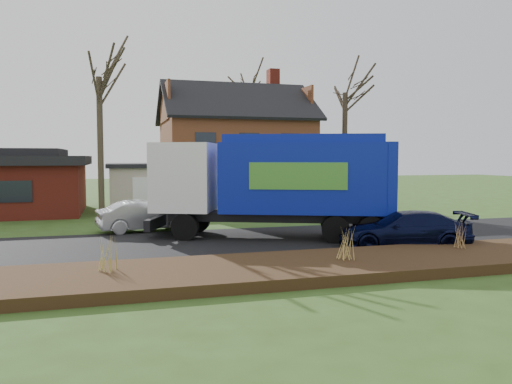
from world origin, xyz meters
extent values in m
plane|color=#2E4717|center=(0.00, 0.00, 0.00)|extent=(120.00, 120.00, 0.00)
cube|color=black|center=(0.00, 0.00, 0.01)|extent=(80.00, 7.00, 0.02)
cube|color=black|center=(0.00, -5.30, 0.15)|extent=(80.00, 3.50, 0.30)
cube|color=#BDAE98|center=(2.00, 14.00, 1.35)|extent=(9.00, 7.50, 2.70)
cube|color=#583219|center=(2.00, 14.00, 4.10)|extent=(9.00, 7.50, 2.80)
cube|color=maroon|center=(5.00, 15.00, 8.46)|extent=(0.70, 0.90, 1.60)
cube|color=#BDAE98|center=(-4.20, 13.50, 1.30)|extent=(3.50, 5.50, 2.60)
cube|color=black|center=(-4.20, 13.50, 2.72)|extent=(3.90, 5.90, 0.24)
cylinder|color=black|center=(-3.09, 0.98, 0.53)|extent=(1.11, 0.73, 1.05)
cylinder|color=black|center=(-2.29, 2.95, 0.53)|extent=(1.11, 0.73, 1.05)
cylinder|color=black|center=(2.25, -1.20, 0.53)|extent=(1.11, 0.73, 1.05)
cylinder|color=black|center=(3.05, 0.77, 0.53)|extent=(1.11, 0.73, 1.05)
cylinder|color=black|center=(3.47, -1.69, 0.53)|extent=(1.11, 0.73, 1.05)
cylinder|color=black|center=(4.27, 0.27, 0.53)|extent=(1.11, 0.73, 1.05)
cube|color=black|center=(0.59, 0.63, 0.86)|extent=(8.52, 4.41, 0.35)
cube|color=white|center=(-2.93, 2.06, 2.43)|extent=(3.11, 3.22, 2.73)
cube|color=black|center=(-3.96, 2.48, 2.58)|extent=(0.92, 2.09, 0.91)
cube|color=black|center=(-4.05, 2.52, 0.56)|extent=(1.19, 2.44, 0.46)
cube|color=#0B198F|center=(1.48, 0.27, 2.43)|extent=(6.86, 4.75, 2.73)
cube|color=#0B198F|center=(1.48, 0.27, 3.95)|extent=(6.46, 4.36, 0.30)
cube|color=#0B198F|center=(4.52, -0.98, 2.33)|extent=(1.30, 2.52, 2.93)
cube|color=#44912F|center=(0.85, -0.87, 2.53)|extent=(3.39, 1.41, 1.01)
cube|color=#44912F|center=(1.82, 1.51, 2.53)|extent=(3.39, 1.41, 1.01)
imported|color=#B4B7BC|center=(-4.40, 3.91, 0.68)|extent=(4.30, 2.12, 1.35)
imported|color=black|center=(4.13, -2.83, 0.66)|extent=(4.91, 3.10, 1.33)
cylinder|color=#3D3425|center=(-6.33, 8.31, 3.63)|extent=(0.30, 0.30, 7.25)
cylinder|color=#382D22|center=(8.42, 10.78, 3.64)|extent=(0.33, 0.33, 7.28)
cylinder|color=#382D21|center=(5.13, 21.69, 4.31)|extent=(0.33, 0.33, 8.62)
cone|color=tan|center=(-5.93, -4.93, 0.78)|extent=(0.04, 0.04, 0.96)
cone|color=tan|center=(-6.09, -4.93, 0.78)|extent=(0.04, 0.04, 0.96)
cone|color=tan|center=(-5.77, -4.93, 0.78)|extent=(0.04, 0.04, 0.96)
cone|color=tan|center=(-5.93, -4.80, 0.78)|extent=(0.04, 0.04, 0.96)
cone|color=tan|center=(-5.93, -5.06, 0.78)|extent=(0.04, 0.04, 0.96)
cone|color=tan|center=(0.57, -5.43, 0.79)|extent=(0.04, 0.04, 0.99)
cone|color=tan|center=(0.41, -5.43, 0.79)|extent=(0.04, 0.04, 0.99)
cone|color=tan|center=(0.73, -5.43, 0.79)|extent=(0.04, 0.04, 0.99)
cone|color=tan|center=(0.57, -5.30, 0.79)|extent=(0.04, 0.04, 0.99)
cone|color=tan|center=(0.57, -5.55, 0.79)|extent=(0.04, 0.04, 0.99)
cone|color=olive|center=(4.96, -4.68, 0.73)|extent=(0.04, 0.04, 0.86)
cone|color=olive|center=(4.81, -4.68, 0.73)|extent=(0.04, 0.04, 0.86)
cone|color=olive|center=(5.11, -4.68, 0.73)|extent=(0.04, 0.04, 0.86)
cone|color=olive|center=(4.96, -4.56, 0.73)|extent=(0.04, 0.04, 0.86)
cone|color=olive|center=(4.96, -4.80, 0.73)|extent=(0.04, 0.04, 0.86)
camera|label=1|loc=(-5.72, -18.17, 3.23)|focal=35.00mm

